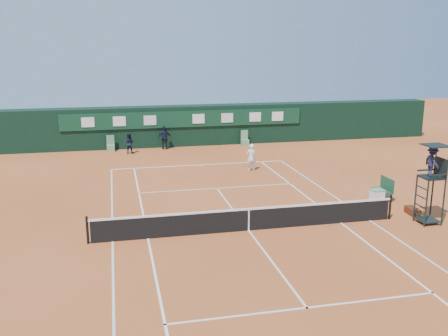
# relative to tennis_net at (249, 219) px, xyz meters

# --- Properties ---
(ground) EXTENTS (90.00, 90.00, 0.00)m
(ground) POSITION_rel_tennis_net_xyz_m (0.00, 0.00, -0.51)
(ground) COLOR #C35E2E
(ground) RESTS_ON ground
(court_lines) EXTENTS (11.05, 23.85, 0.01)m
(court_lines) POSITION_rel_tennis_net_xyz_m (0.00, 0.00, -0.50)
(court_lines) COLOR white
(court_lines) RESTS_ON ground
(tennis_net) EXTENTS (12.90, 0.10, 1.10)m
(tennis_net) POSITION_rel_tennis_net_xyz_m (0.00, 0.00, 0.00)
(tennis_net) COLOR black
(tennis_net) RESTS_ON ground
(back_wall) EXTENTS (40.00, 1.65, 3.00)m
(back_wall) POSITION_rel_tennis_net_xyz_m (0.00, 18.74, 1.00)
(back_wall) COLOR black
(back_wall) RESTS_ON ground
(linesman_chair_left) EXTENTS (0.55, 0.50, 1.15)m
(linesman_chair_left) POSITION_rel_tennis_net_xyz_m (-5.50, 17.48, -0.19)
(linesman_chair_left) COLOR #63976A
(linesman_chair_left) RESTS_ON ground
(linesman_chair_right) EXTENTS (0.55, 0.50, 1.15)m
(linesman_chair_right) POSITION_rel_tennis_net_xyz_m (4.50, 17.48, -0.19)
(linesman_chair_right) COLOR #5F9269
(linesman_chair_right) RESTS_ON ground
(umpire_chair) EXTENTS (0.96, 0.95, 3.42)m
(umpire_chair) POSITION_rel_tennis_net_xyz_m (7.71, -0.81, 1.95)
(umpire_chair) COLOR black
(umpire_chair) RESTS_ON ground
(player_bench) EXTENTS (0.56, 1.20, 1.10)m
(player_bench) POSITION_rel_tennis_net_xyz_m (7.68, 2.70, 0.09)
(player_bench) COLOR #193F2B
(player_bench) RESTS_ON ground
(tennis_bag) EXTENTS (0.43, 0.88, 0.32)m
(tennis_bag) POSITION_rel_tennis_net_xyz_m (7.75, 0.32, -0.35)
(tennis_bag) COLOR black
(tennis_bag) RESTS_ON ground
(cooler) EXTENTS (0.57, 0.57, 0.65)m
(cooler) POSITION_rel_tennis_net_xyz_m (7.11, 2.35, -0.18)
(cooler) COLOR white
(cooler) RESTS_ON ground
(tennis_ball) EXTENTS (0.06, 0.06, 0.06)m
(tennis_ball) POSITION_rel_tennis_net_xyz_m (-0.28, 7.58, -0.48)
(tennis_ball) COLOR #C1D130
(tennis_ball) RESTS_ON ground
(player) EXTENTS (0.63, 0.44, 1.66)m
(player) POSITION_rel_tennis_net_xyz_m (2.83, 9.76, 0.32)
(player) COLOR white
(player) RESTS_ON ground
(ball_kid_left) EXTENTS (0.85, 0.75, 1.46)m
(ball_kid_left) POSITION_rel_tennis_net_xyz_m (-4.22, 16.46, 0.22)
(ball_kid_left) COLOR black
(ball_kid_left) RESTS_ON ground
(ball_kid_right) EXTENTS (1.02, 0.46, 1.71)m
(ball_kid_right) POSITION_rel_tennis_net_xyz_m (-1.62, 17.35, 0.35)
(ball_kid_right) COLOR black
(ball_kid_right) RESTS_ON ground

